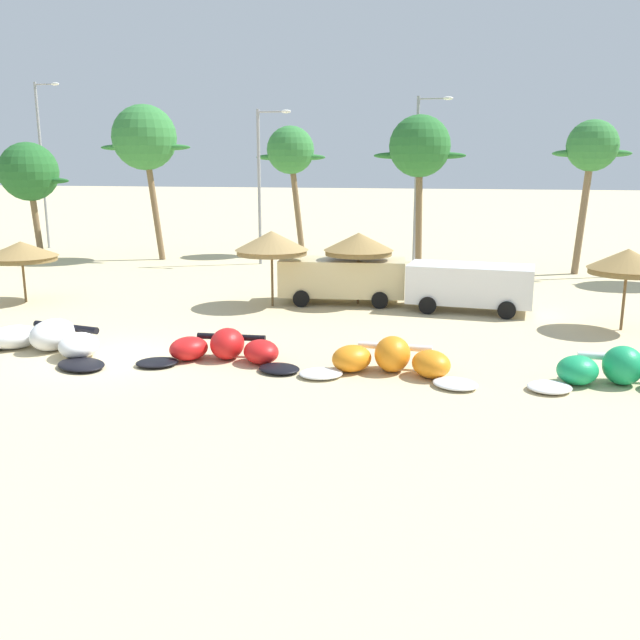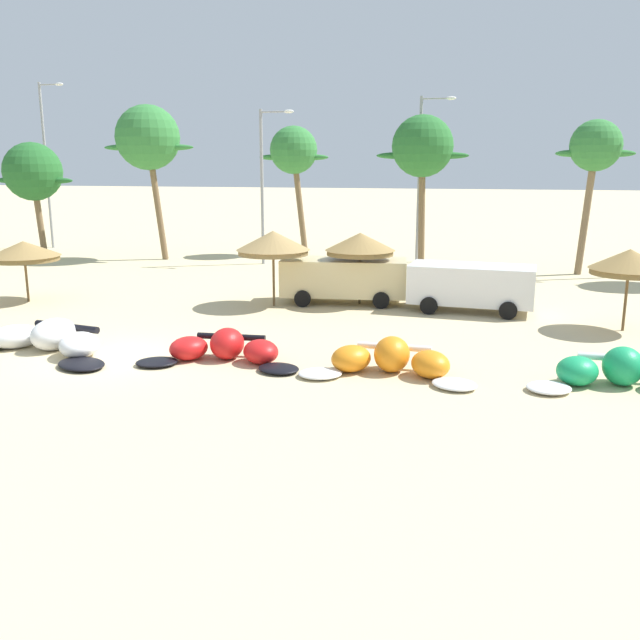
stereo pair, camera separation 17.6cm
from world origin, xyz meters
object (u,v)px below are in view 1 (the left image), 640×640
Objects in this scene: kite_right_of_center at (624,373)px; lamppost_west at (43,159)px; beach_umbrella_near_palms at (359,244)px; palm_left at (29,173)px; lamppost_east_center at (419,171)px; beach_umbrella_outermost at (628,261)px; parked_van at (467,284)px; lamppost_west_center at (262,178)px; palm_left_of_gap at (145,139)px; palm_center_left at (291,152)px; kite_left at (46,341)px; parked_car_second at (339,277)px; beach_umbrella_near_van at (21,251)px; kite_center at (391,361)px; palm_right_of_gap at (592,149)px; kite_left_of_center at (225,350)px; palm_center_right at (420,148)px; beach_umbrella_middle at (272,243)px.

kite_right_of_center is 40.12m from lamppost_west.
palm_left is at bearing 156.46° from beach_umbrella_near_palms.
lamppost_west is 24.99m from lamppost_east_center.
beach_umbrella_outermost is 0.58× the size of parked_van.
parked_van is 16.09m from lamppost_west_center.
beach_umbrella_outermost is 0.32× the size of palm_left_of_gap.
palm_center_left is at bearing 113.77° from beach_umbrella_near_palms.
parked_car_second reaches higher than kite_left.
kite_left is 1.22× the size of parked_van.
palm_left_of_gap is at bearing 141.49° from parked_car_second.
parked_car_second is (-5.23, 0.58, 0.00)m from parked_van.
kite_center is at bearing -23.58° from beach_umbrella_near_van.
kite_left_of_center is at bearing -124.35° from palm_right_of_gap.
parked_car_second is (13.01, 2.49, -1.07)m from beach_umbrella_near_van.
lamppost_west_center is at bearing 179.21° from palm_right_of_gap.
palm_right_of_gap is at bearing -0.79° from lamppost_west_center.
palm_left_of_gap is 24.66m from palm_right_of_gap.
palm_left reaches higher than beach_umbrella_outermost.
kite_center is 22.19m from lamppost_west_center.
palm_left_of_gap is at bearing 150.72° from beach_umbrella_outermost.
lamppost_west_center is (-11.42, 10.70, 3.76)m from parked_van.
palm_center_left is at bearing 167.80° from lamppost_east_center.
parked_van is at bearing 34.52° from kite_left.
lamppost_east_center reaches higher than kite_left_of_center.
palm_center_right is (4.39, 19.80, 6.14)m from kite_left_of_center.
palm_left_of_gap is at bearing 178.13° from palm_right_of_gap.
palm_left reaches higher than kite_left.
palm_left reaches higher than kite_right_of_center.
kite_right_of_center is 23.40m from beach_umbrella_near_van.
beach_umbrella_near_van is 21.81m from lamppost_east_center.
palm_right_of_gap is at bearing 38.79° from beach_umbrella_middle.
beach_umbrella_outermost is 11.02m from parked_car_second.
palm_right_of_gap is (10.41, 9.99, 3.89)m from beach_umbrella_near_palms.
kite_left is 24.57m from palm_center_left.
parked_car_second is at bearing -103.50° from palm_center_right.
palm_center_right reaches higher than kite_right_of_center.
beach_umbrella_outermost is at bearing 42.15° from kite_center.
palm_left is 0.87× the size of palm_center_left.
beach_umbrella_near_palms is at bearing -31.94° from lamppost_west.
parked_car_second is at bearing -100.90° from lamppost_east_center.
lamppost_west is at bearing 121.94° from kite_left.
beach_umbrella_near_van is 10.52m from beach_umbrella_middle.
beach_umbrella_near_palms is at bearing 18.06° from beach_umbrella_middle.
kite_right_of_center is (6.13, 0.04, 0.01)m from kite_center.
parked_van is 22.59m from palm_left_of_gap.
lamppost_west is (-14.86, 23.83, 5.57)m from kite_left.
kite_left is 16.88m from kite_right_of_center.
palm_center_left is 1.01× the size of palm_right_of_gap.
parked_car_second is at bearing 134.24° from kite_right_of_center.
kite_left_of_center is at bearing 1.59° from kite_left.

